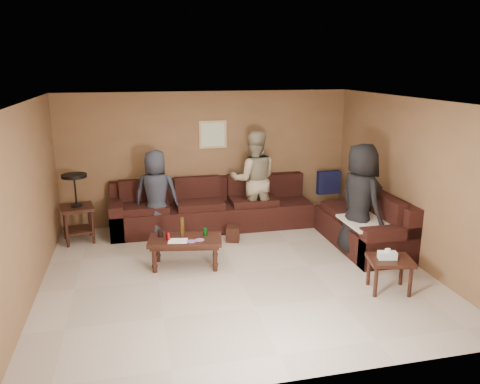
# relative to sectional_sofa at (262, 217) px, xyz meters

# --- Properties ---
(room) EXTENTS (5.60, 5.50, 2.50)m
(room) POSITION_rel_sectional_sofa_xyz_m (-0.81, -1.52, 1.34)
(room) COLOR beige
(room) RESTS_ON ground
(sectional_sofa) EXTENTS (4.65, 2.90, 0.97)m
(sectional_sofa) POSITION_rel_sectional_sofa_xyz_m (0.00, 0.00, 0.00)
(sectional_sofa) COLOR black
(sectional_sofa) RESTS_ON ground
(coffee_table) EXTENTS (1.17, 0.73, 0.74)m
(coffee_table) POSITION_rel_sectional_sofa_xyz_m (-1.51, -1.10, 0.06)
(coffee_table) COLOR #321710
(coffee_table) RESTS_ON ground
(end_table_left) EXTENTS (0.61, 0.61, 1.19)m
(end_table_left) POSITION_rel_sectional_sofa_xyz_m (-3.19, 0.36, 0.30)
(end_table_left) COLOR #321710
(end_table_left) RESTS_ON ground
(side_table_right) EXTENTS (0.66, 0.58, 0.62)m
(side_table_right) POSITION_rel_sectional_sofa_xyz_m (1.07, -2.51, 0.08)
(side_table_right) COLOR #321710
(side_table_right) RESTS_ON ground
(waste_bin) EXTENTS (0.28, 0.28, 0.27)m
(waste_bin) POSITION_rel_sectional_sofa_xyz_m (-0.59, -0.23, -0.19)
(waste_bin) COLOR #321710
(waste_bin) RESTS_ON ground
(wall_art) EXTENTS (0.52, 0.04, 0.52)m
(wall_art) POSITION_rel_sectional_sofa_xyz_m (-0.71, 0.96, 1.37)
(wall_art) COLOR tan
(wall_art) RESTS_ON ground
(person_left) EXTENTS (0.85, 0.65, 1.56)m
(person_left) POSITION_rel_sectional_sofa_xyz_m (-1.84, 0.30, 0.46)
(person_left) COLOR #282C38
(person_left) RESTS_ON ground
(person_middle) EXTENTS (0.98, 0.81, 1.83)m
(person_middle) POSITION_rel_sectional_sofa_xyz_m (-0.05, 0.43, 0.59)
(person_middle) COLOR gray
(person_middle) RESTS_ON ground
(person_right) EXTENTS (0.73, 0.98, 1.81)m
(person_right) POSITION_rel_sectional_sofa_xyz_m (1.25, -1.23, 0.58)
(person_right) COLOR black
(person_right) RESTS_ON ground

